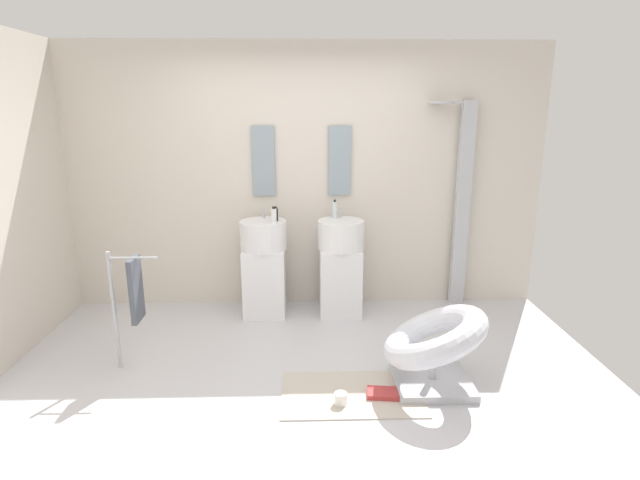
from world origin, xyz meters
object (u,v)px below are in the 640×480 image
object	(u,v)px
lounge_chair	(434,342)
soap_bottle_black	(276,214)
shower_column	(461,201)
soap_bottle_white	(274,215)
magazine_red	(387,393)
pedestal_sink_left	(264,266)
coffee_mug	(341,399)
towel_rack	(132,292)
pedestal_sink_right	(341,265)
soap_bottle_clear	(335,210)

from	to	relation	value
lounge_chair	soap_bottle_black	xyz separation A→B (m)	(-1.21, 1.41, 0.65)
shower_column	soap_bottle_white	size ratio (longest dim) A/B	13.73
magazine_red	soap_bottle_black	distance (m)	2.02
magazine_red	soap_bottle_white	world-z (taller)	soap_bottle_white
pedestal_sink_left	soap_bottle_black	xyz separation A→B (m)	(0.12, 0.02, 0.51)
shower_column	magazine_red	world-z (taller)	shower_column
lounge_chair	coffee_mug	distance (m)	0.79
lounge_chair	soap_bottle_black	bearing A→B (deg)	130.54
towel_rack	soap_bottle_white	distance (m)	1.48
pedestal_sink_right	lounge_chair	distance (m)	1.51
pedestal_sink_right	towel_rack	bearing A→B (deg)	-147.81
pedestal_sink_left	soap_bottle_black	distance (m)	0.52
soap_bottle_clear	pedestal_sink_left	bearing A→B (deg)	-170.80
soap_bottle_black	lounge_chair	bearing A→B (deg)	-49.46
pedestal_sink_left	coffee_mug	xyz separation A→B (m)	(0.64, -1.62, -0.44)
towel_rack	lounge_chair	bearing A→B (deg)	-8.74
soap_bottle_clear	magazine_red	bearing A→B (deg)	-80.03
soap_bottle_white	towel_rack	bearing A→B (deg)	-135.80
pedestal_sink_right	shower_column	distance (m)	1.37
magazine_red	soap_bottle_black	xyz separation A→B (m)	(-0.85, 1.55, 0.97)
towel_rack	coffee_mug	world-z (taller)	towel_rack
shower_column	coffee_mug	world-z (taller)	shower_column
lounge_chair	soap_bottle_white	distance (m)	1.93
pedestal_sink_right	soap_bottle_black	size ratio (longest dim) A/B	7.66
towel_rack	soap_bottle_white	xyz separation A→B (m)	(1.02, 1.00, 0.38)
shower_column	magazine_red	bearing A→B (deg)	-119.24
pedestal_sink_left	pedestal_sink_right	world-z (taller)	same
soap_bottle_white	pedestal_sink_left	bearing A→B (deg)	155.95
pedestal_sink_left	lounge_chair	size ratio (longest dim) A/B	1.03
lounge_chair	towel_rack	xyz separation A→B (m)	(-2.24, 0.35, 0.28)
soap_bottle_white	lounge_chair	bearing A→B (deg)	-47.69
lounge_chair	magazine_red	size ratio (longest dim) A/B	3.52
lounge_chair	soap_bottle_white	size ratio (longest dim) A/B	6.76
magazine_red	soap_bottle_clear	xyz separation A→B (m)	(-0.29, 1.64, 1.00)
soap_bottle_clear	soap_bottle_black	size ratio (longest dim) A/B	1.33
coffee_mug	soap_bottle_white	size ratio (longest dim) A/B	0.60
coffee_mug	soap_bottle_clear	size ratio (longest dim) A/B	0.49
lounge_chair	shower_column	bearing A→B (deg)	68.67
towel_rack	soap_bottle_clear	distance (m)	2.02
towel_rack	soap_bottle_clear	xyz separation A→B (m)	(1.60, 1.16, 0.39)
pedestal_sink_left	coffee_mug	distance (m)	1.80
towel_rack	pedestal_sink_left	bearing A→B (deg)	48.79
magazine_red	coffee_mug	size ratio (longest dim) A/B	3.22
shower_column	towel_rack	distance (m)	3.18
lounge_chair	towel_rack	bearing A→B (deg)	171.26
lounge_chair	soap_bottle_clear	size ratio (longest dim) A/B	5.57
pedestal_sink_left	magazine_red	xyz separation A→B (m)	(0.98, -1.53, -0.46)
pedestal_sink_left	soap_bottle_white	bearing A→B (deg)	-24.05
lounge_chair	coffee_mug	xyz separation A→B (m)	(-0.69, -0.23, -0.30)
pedestal_sink_left	coffee_mug	world-z (taller)	pedestal_sink_left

